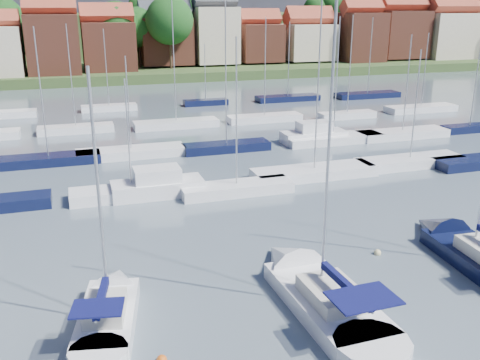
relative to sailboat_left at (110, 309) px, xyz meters
name	(u,v)px	position (x,y,z in m)	size (l,w,h in m)	color
ground	(176,135)	(10.19, 36.20, -0.37)	(260.00, 260.00, 0.00)	#414E59
sailboat_left	(110,309)	(0.00, 0.00, 0.00)	(4.20, 9.53, 12.67)	white
sailboat_centre	(311,287)	(9.91, -0.94, -0.02)	(3.68, 12.58, 16.91)	white
sailboat_navy	(464,249)	(20.38, 0.43, -0.01)	(3.91, 11.70, 15.94)	black
buoy_e	(377,254)	(15.56, 1.99, -0.37)	(0.42, 0.42, 0.42)	beige
marina_field	(202,139)	(12.10, 31.34, 0.06)	(79.62, 41.41, 15.93)	white
far_shore_town	(117,43)	(12.42, 128.86, 4.24)	(212.46, 90.00, 22.27)	#354E27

